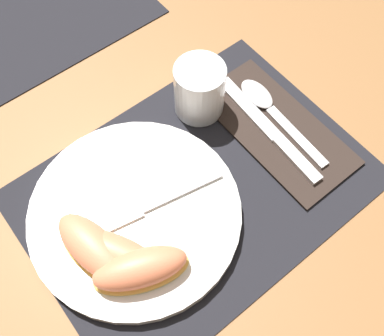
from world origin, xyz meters
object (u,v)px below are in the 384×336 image
fork (146,204)px  citrus_wedge_1 (115,253)px  citrus_wedge_2 (140,269)px  plate (135,214)px  juice_glass (199,92)px  spoon (267,105)px  knife (270,130)px  citrus_wedge_0 (96,251)px

fork → citrus_wedge_1: citrus_wedge_1 is taller
fork → citrus_wedge_2: 0.09m
plate → fork: 0.02m
juice_glass → spoon: 0.10m
juice_glass → citrus_wedge_2: bearing=-144.0°
juice_glass → knife: (0.05, -0.10, -0.03)m
citrus_wedge_0 → citrus_wedge_2: bearing=-60.8°
spoon → citrus_wedge_2: size_ratio=1.42×
fork → citrus_wedge_2: size_ratio=1.46×
citrus_wedge_0 → juice_glass: bearing=23.1°
plate → spoon: plate is taller
juice_glass → citrus_wedge_0: size_ratio=0.66×
citrus_wedge_0 → citrus_wedge_1: 0.02m
juice_glass → fork: juice_glass is taller
fork → citrus_wedge_1: (-0.07, -0.03, 0.01)m
juice_glass → citrus_wedge_2: (-0.21, -0.15, -0.00)m
juice_glass → citrus_wedge_1: size_ratio=0.60×
citrus_wedge_0 → citrus_wedge_2: citrus_wedge_2 is taller
knife → fork: bearing=176.7°
citrus_wedge_1 → citrus_wedge_2: (0.01, -0.03, 0.00)m
citrus_wedge_0 → citrus_wedge_1: citrus_wedge_0 is taller
citrus_wedge_2 → knife: bearing=12.0°
fork → citrus_wedge_0: (-0.08, -0.02, 0.01)m
plate → spoon: bearing=4.6°
spoon → plate: bearing=-175.4°
juice_glass → citrus_wedge_1: (-0.22, -0.12, -0.01)m
plate → citrus_wedge_1: size_ratio=2.00×
citrus_wedge_1 → citrus_wedge_2: bearing=-71.7°
juice_glass → spoon: juice_glass is taller
fork → citrus_wedge_1: size_ratio=1.35×
knife → citrus_wedge_0: bearing=-179.1°
knife → spoon: (0.03, 0.03, 0.00)m
knife → citrus_wedge_0: size_ratio=1.69×
knife → citrus_wedge_2: citrus_wedge_2 is taller
fork → plate: bearing=171.7°
fork → citrus_wedge_2: (-0.05, -0.07, 0.01)m
plate → citrus_wedge_1: bearing=-145.2°
fork → citrus_wedge_0: size_ratio=1.47×
juice_glass → fork: (-0.16, -0.09, -0.02)m
spoon → citrus_wedge_1: (-0.30, -0.05, 0.02)m
citrus_wedge_1 → juice_glass: bearing=28.0°
fork → citrus_wedge_1: bearing=-153.8°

